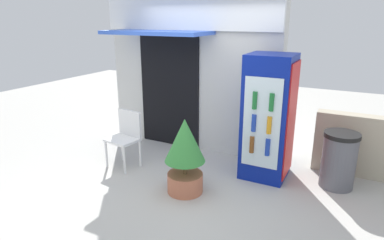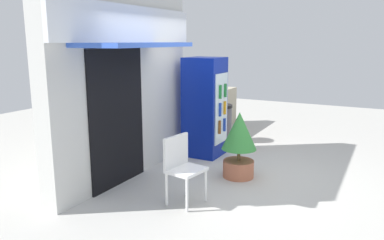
{
  "view_description": "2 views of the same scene",
  "coord_description": "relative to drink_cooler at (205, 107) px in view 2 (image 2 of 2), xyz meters",
  "views": [
    {
      "loc": [
        2.19,
        -3.65,
        2.3
      ],
      "look_at": [
        -0.01,
        0.63,
        0.81
      ],
      "focal_mm": 31.15,
      "sensor_mm": 36.0,
      "label": 1
    },
    {
      "loc": [
        -5.11,
        -2.06,
        2.11
      ],
      "look_at": [
        -0.31,
        0.48,
        0.97
      ],
      "focal_mm": 35.31,
      "sensor_mm": 36.0,
      "label": 2
    }
  ],
  "objects": [
    {
      "name": "trash_bin",
      "position": [
        0.99,
        0.11,
        -0.51
      ],
      "size": [
        0.48,
        0.48,
        0.8
      ],
      "color": "#595960",
      "rests_on": "ground"
    },
    {
      "name": "stone_boundary_wall",
      "position": [
        1.78,
        0.65,
        -0.44
      ],
      "size": [
        2.38,
        0.24,
        0.93
      ],
      "primitive_type": "cube",
      "color": "#B7AD93",
      "rests_on": "ground"
    },
    {
      "name": "potted_plant_near_shop",
      "position": [
        -0.83,
        -1.0,
        -0.32
      ],
      "size": [
        0.55,
        0.55,
        1.04
      ],
      "color": "#BC6B4C",
      "rests_on": "ground"
    },
    {
      "name": "plastic_chair",
      "position": [
        -2.07,
        -0.67,
        -0.38
      ],
      "size": [
        0.52,
        0.46,
        0.9
      ],
      "color": "white",
      "rests_on": "ground"
    },
    {
      "name": "storefront_building",
      "position": [
        -1.58,
        0.6,
        0.68
      ],
      "size": [
        3.18,
        1.07,
        3.1
      ],
      "color": "silver",
      "rests_on": "ground"
    },
    {
      "name": "ground",
      "position": [
        -1.07,
        -0.94,
        -0.91
      ],
      "size": [
        16.0,
        16.0,
        0.0
      ],
      "primitive_type": "plane",
      "color": "beige"
    },
    {
      "name": "drink_cooler",
      "position": [
        0.0,
        0.0,
        0.0
      ],
      "size": [
        0.66,
        0.71,
        1.82
      ],
      "color": "navy",
      "rests_on": "ground"
    }
  ]
}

